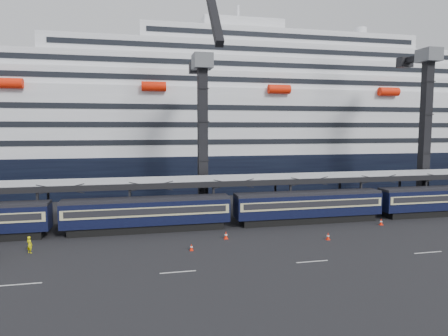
{
  "coord_description": "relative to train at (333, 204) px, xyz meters",
  "views": [
    {
      "loc": [
        -29.26,
        -36.1,
        11.89
      ],
      "look_at": [
        -18.96,
        10.0,
        7.17
      ],
      "focal_mm": 32.0,
      "sensor_mm": 36.0,
      "label": 1
    }
  ],
  "objects": [
    {
      "name": "traffic_cone_b",
      "position": [
        -15.24,
        -5.13,
        -1.78
      ],
      "size": [
        0.43,
        0.43,
        0.86
      ],
      "color": "#FF2108",
      "rests_on": "ground"
    },
    {
      "name": "traffic_cone_d",
      "position": [
        -4.64,
        -7.82,
        -1.81
      ],
      "size": [
        0.39,
        0.39,
        0.78
      ],
      "color": "#FF2108",
      "rests_on": "ground"
    },
    {
      "name": "traffic_cone_c",
      "position": [
        -19.45,
        -8.4,
        -1.86
      ],
      "size": [
        0.35,
        0.35,
        0.69
      ],
      "color": "#FF2108",
      "rests_on": "ground"
    },
    {
      "name": "train",
      "position": [
        0.0,
        0.0,
        0.0
      ],
      "size": [
        133.05,
        3.0,
        4.05
      ],
      "color": "black",
      "rests_on": "ground"
    },
    {
      "name": "cruise_ship",
      "position": [
        3.57,
        35.99,
        10.14
      ],
      "size": [
        214.09,
        28.84,
        34.0
      ],
      "color": "black",
      "rests_on": "ground"
    },
    {
      "name": "traffic_cone_e",
      "position": [
        4.84,
        -3.24,
        -1.79
      ],
      "size": [
        0.42,
        0.42,
        0.83
      ],
      "color": "#FF2108",
      "rests_on": "ground"
    },
    {
      "name": "canopy",
      "position": [
        4.65,
        4.0,
        3.05
      ],
      "size": [
        130.0,
        6.25,
        5.53
      ],
      "color": "#9FA1A7",
      "rests_on": "ground"
    },
    {
      "name": "crane_dark_near",
      "position": [
        -15.35,
        8.59,
        9.73
      ],
      "size": [
        4.5,
        17.75,
        35.08
      ],
      "color": "#505358",
      "rests_on": "ground"
    },
    {
      "name": "crane_dark_mid",
      "position": [
        19.65,
        7.59,
        11.16
      ],
      "size": [
        4.5,
        18.24,
        39.64
      ],
      "color": "#505358",
      "rests_on": "ground"
    },
    {
      "name": "ground",
      "position": [
        4.65,
        -10.0,
        -2.2
      ],
      "size": [
        260.0,
        260.0,
        0.0
      ],
      "primitive_type": "plane",
      "color": "black",
      "rests_on": "ground"
    },
    {
      "name": "worker",
      "position": [
        -34.64,
        -5.85,
        -1.38
      ],
      "size": [
        0.72,
        0.67,
        1.64
      ],
      "primitive_type": "imported",
      "rotation": [
        0.0,
        0.0,
        2.53
      ],
      "color": "#D5CE0B",
      "rests_on": "ground"
    }
  ]
}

